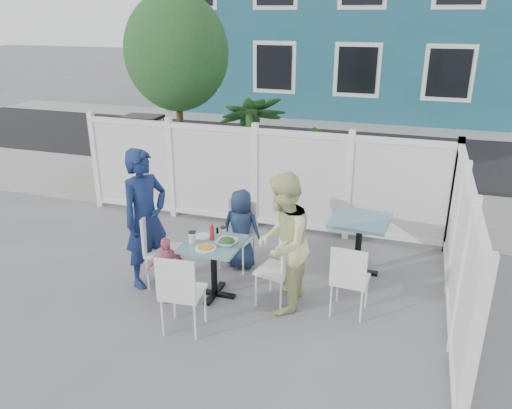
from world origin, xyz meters
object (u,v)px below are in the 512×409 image
(main_table, at_px, (213,255))
(chair_right, at_px, (282,266))
(woman, at_px, (282,244))
(toddler, at_px, (166,269))
(chair_left, at_px, (158,244))
(chair_back, at_px, (239,229))
(spare_table, at_px, (359,231))
(utility_cabinet, at_px, (145,150))
(man, at_px, (146,219))
(boy, at_px, (241,229))
(chair_near, at_px, (180,289))

(main_table, bearing_deg, chair_right, 3.10)
(woman, distance_m, toddler, 1.42)
(chair_left, relative_size, chair_back, 1.05)
(chair_right, relative_size, woman, 0.55)
(main_table, height_order, chair_back, chair_back)
(spare_table, distance_m, toddler, 2.49)
(utility_cabinet, bearing_deg, man, -62.57)
(spare_table, height_order, chair_right, chair_right)
(spare_table, bearing_deg, woman, -122.93)
(woman, bearing_deg, chair_right, -168.91)
(chair_back, relative_size, boy, 0.83)
(main_table, xyz_separation_m, spare_table, (1.57, 1.13, 0.04))
(chair_left, height_order, chair_near, chair_left)
(woman, bearing_deg, utility_cabinet, -137.67)
(spare_table, xyz_separation_m, woman, (-0.73, -1.13, 0.22))
(utility_cabinet, distance_m, spare_table, 5.33)
(utility_cabinet, bearing_deg, chair_right, -46.42)
(chair_back, bearing_deg, chair_near, 95.04)
(utility_cabinet, bearing_deg, main_table, -53.56)
(spare_table, bearing_deg, chair_left, -155.15)
(chair_near, height_order, toddler, chair_near)
(chair_left, bearing_deg, boy, 121.21)
(utility_cabinet, xyz_separation_m, chair_left, (2.30, -3.70, -0.08))
(boy, relative_size, toddler, 1.34)
(spare_table, height_order, chair_left, chair_left)
(utility_cabinet, relative_size, chair_near, 1.35)
(chair_right, bearing_deg, toddler, 116.46)
(chair_right, height_order, woman, woman)
(main_table, distance_m, man, 0.96)
(chair_right, distance_m, woman, 0.30)
(main_table, height_order, spare_table, spare_table)
(boy, xyz_separation_m, toddler, (-0.55, -1.08, -0.14))
(spare_table, relative_size, toddler, 0.95)
(chair_back, bearing_deg, spare_table, -162.35)
(chair_near, relative_size, toddler, 1.15)
(chair_near, bearing_deg, main_table, 81.80)
(chair_near, distance_m, boy, 1.64)
(spare_table, relative_size, chair_back, 0.86)
(main_table, xyz_separation_m, boy, (0.06, 0.82, -0.00))
(spare_table, bearing_deg, boy, -168.21)
(main_table, xyz_separation_m, man, (-0.90, 0.04, 0.33))
(boy, bearing_deg, chair_left, 45.44)
(utility_cabinet, relative_size, chair_left, 1.33)
(man, height_order, boy, man)
(utility_cabinet, relative_size, toddler, 1.55)
(chair_left, distance_m, chair_right, 1.59)
(main_table, relative_size, chair_back, 0.78)
(main_table, height_order, chair_left, chair_left)
(chair_near, xyz_separation_m, boy, (0.09, 1.63, 0.00))
(utility_cabinet, distance_m, boy, 4.29)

